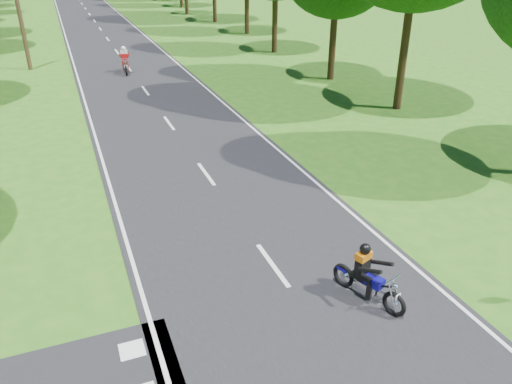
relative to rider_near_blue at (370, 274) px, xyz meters
name	(u,v)px	position (x,y,z in m)	size (l,w,h in m)	color
ground	(308,314)	(-1.47, 0.05, -0.73)	(160.00, 160.00, 0.00)	#265E15
main_road	(94,21)	(-1.47, 50.05, -0.72)	(7.00, 140.00, 0.02)	black
road_markings	(95,23)	(-1.61, 48.18, -0.70)	(7.40, 140.00, 0.01)	silver
telegraph_pole	(17,3)	(-7.47, 28.05, 3.35)	(1.20, 0.26, 8.00)	#382616
rider_near_blue	(370,274)	(0.00, 0.00, 0.00)	(0.57, 1.70, 1.41)	#110C89
rider_far_red	(125,60)	(-1.83, 24.80, 0.10)	(0.65, 1.95, 1.62)	#A5220C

